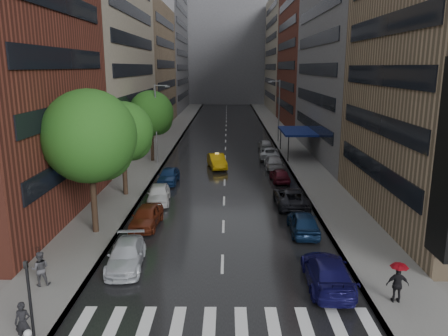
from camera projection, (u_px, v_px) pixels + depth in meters
The scene contains 21 objects.
ground at pixel (221, 301), 21.04m from camera, with size 220.00×220.00×0.00m, color gray.
road at pixel (226, 137), 69.73m from camera, with size 14.00×140.00×0.01m, color black.
sidewalk_left at pixel (170, 137), 69.79m from camera, with size 4.00×140.00×0.15m, color gray.
sidewalk_right at pixel (282, 137), 69.64m from camera, with size 4.00×140.00×0.15m, color gray.
crosswalk at pixel (225, 324), 19.09m from camera, with size 13.15×2.80×0.01m.
buildings_left at pixel (139, 37), 74.78m from camera, with size 8.00×108.00×38.00m.
buildings_right at pixel (316, 42), 72.73m from camera, with size 8.05×109.10×36.00m.
building_far at pixel (227, 50), 132.32m from camera, with size 40.00×14.00×32.00m, color slate.
tree_near at pixel (89, 136), 28.00m from camera, with size 6.08×6.08×9.68m.
tree_mid at pixel (123, 132), 36.86m from camera, with size 5.15×5.15×8.21m.
tree_far at pixel (151, 113), 50.49m from camera, with size 5.25×5.25×8.36m.
taxi at pixel (217, 161), 48.40m from camera, with size 1.64×4.71×1.55m, color #DEA40B.
parked_cars_left at pixel (153, 204), 33.31m from camera, with size 2.26×22.74×1.52m.
parked_cars_right at pixel (283, 182), 39.85m from camera, with size 2.75×42.87×1.56m.
ped_bag_walker at pixel (23, 323), 17.45m from camera, with size 0.69×0.48×1.73m.
ped_black_umbrella at pixel (40, 263), 21.96m from camera, with size 1.03×0.98×2.09m.
ped_red_umbrella at pixel (398, 279), 20.39m from camera, with size 1.06×0.82×2.01m.
traffic_light at pixel (29, 293), 17.34m from camera, with size 0.18×0.15×3.45m.
street_lamp_left at pixel (157, 122), 49.21m from camera, with size 1.74×0.22×9.00m.
street_lamp_right at pixel (278, 109), 63.69m from camera, with size 1.74×0.22×9.00m.
awning at pixel (297, 131), 54.34m from camera, with size 4.00×8.00×3.12m.
Camera 1 is at (0.28, -19.04, 11.02)m, focal length 35.00 mm.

